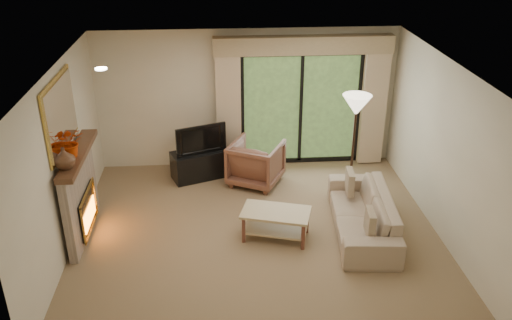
{
  "coord_description": "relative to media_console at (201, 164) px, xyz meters",
  "views": [
    {
      "loc": [
        -0.55,
        -6.99,
        4.61
      ],
      "look_at": [
        0.0,
        0.3,
        1.1
      ],
      "focal_mm": 38.0,
      "sensor_mm": 36.0,
      "label": 1
    }
  ],
  "objects": [
    {
      "name": "wall_front",
      "position": [
        0.89,
        -4.45,
        1.04
      ],
      "size": [
        5.0,
        0.0,
        5.0
      ],
      "primitive_type": "plane",
      "rotation": [
        -1.57,
        0.0,
        0.0
      ],
      "color": "beige",
      "rests_on": "ground"
    },
    {
      "name": "curtain_right",
      "position": [
        3.24,
        0.39,
        0.94
      ],
      "size": [
        0.45,
        0.18,
        2.35
      ],
      "primitive_type": "cube",
      "color": "tan",
      "rests_on": "floor"
    },
    {
      "name": "wall_back",
      "position": [
        0.89,
        0.55,
        1.04
      ],
      "size": [
        5.0,
        0.0,
        5.0
      ],
      "primitive_type": "plane",
      "rotation": [
        1.57,
        0.0,
        0.0
      ],
      "color": "beige",
      "rests_on": "ground"
    },
    {
      "name": "cornice",
      "position": [
        1.89,
        0.41,
        2.06
      ],
      "size": [
        3.2,
        0.24,
        0.32
      ],
      "primitive_type": "cube",
      "color": "#9F8764",
      "rests_on": "wall_back"
    },
    {
      "name": "media_console",
      "position": [
        0.0,
        0.0,
        0.0
      ],
      "size": [
        1.13,
        0.8,
        0.51
      ],
      "primitive_type": "cube",
      "rotation": [
        0.0,
        0.0,
        0.36
      ],
      "color": "black",
      "rests_on": "floor"
    },
    {
      "name": "armchair",
      "position": [
        0.99,
        -0.3,
        0.14
      ],
      "size": [
        1.14,
        1.15,
        0.79
      ],
      "primitive_type": "imported",
      "rotation": [
        0.0,
        0.0,
        2.68
      ],
      "color": "brown",
      "rests_on": "floor"
    },
    {
      "name": "branches",
      "position": [
        -1.72,
        -1.9,
        1.33
      ],
      "size": [
        0.46,
        0.42,
        0.44
      ],
      "primitive_type": "imported",
      "rotation": [
        0.0,
        0.0,
        0.21
      ],
      "color": "#AE3206",
      "rests_on": "fireplace"
    },
    {
      "name": "floor",
      "position": [
        0.89,
        -1.95,
        -0.26
      ],
      "size": [
        5.5,
        5.5,
        0.0
      ],
      "primitive_type": "plane",
      "color": "#82694B",
      "rests_on": "ground"
    },
    {
      "name": "wall_right",
      "position": [
        3.64,
        -1.95,
        1.04
      ],
      "size": [
        0.0,
        5.0,
        5.0
      ],
      "primitive_type": "plane",
      "rotation": [
        1.57,
        0.0,
        -1.57
      ],
      "color": "beige",
      "rests_on": "ground"
    },
    {
      "name": "ceiling",
      "position": [
        0.89,
        -1.95,
        2.34
      ],
      "size": [
        5.5,
        5.5,
        0.0
      ],
      "primitive_type": "plane",
      "rotation": [
        3.14,
        0.0,
        0.0
      ],
      "color": "white",
      "rests_on": "ground"
    },
    {
      "name": "pillow_far",
      "position": [
        2.43,
        -1.38,
        0.27
      ],
      "size": [
        0.13,
        0.39,
        0.38
      ],
      "primitive_type": "cube",
      "rotation": [
        0.0,
        0.0,
        -0.09
      ],
      "color": "#553127",
      "rests_on": "sofa"
    },
    {
      "name": "curtain_left",
      "position": [
        0.54,
        0.39,
        0.94
      ],
      "size": [
        0.45,
        0.18,
        2.35
      ],
      "primitive_type": "cube",
      "color": "tan",
      "rests_on": "floor"
    },
    {
      "name": "sliding_door",
      "position": [
        1.89,
        0.5,
        0.84
      ],
      "size": [
        2.26,
        0.1,
        2.16
      ],
      "primitive_type": null,
      "color": "black",
      "rests_on": "floor"
    },
    {
      "name": "pillow_near",
      "position": [
        2.43,
        -2.61,
        0.27
      ],
      "size": [
        0.13,
        0.38,
        0.37
      ],
      "primitive_type": "cube",
      "rotation": [
        0.0,
        0.0,
        -0.09
      ],
      "color": "#553127",
      "rests_on": "sofa"
    },
    {
      "name": "mirror",
      "position": [
        -1.82,
        -1.75,
        1.69
      ],
      "size": [
        0.07,
        1.45,
        1.02
      ],
      "primitive_type": null,
      "color": "gold",
      "rests_on": "wall_left"
    },
    {
      "name": "fireplace",
      "position": [
        -1.74,
        -1.75,
        0.43
      ],
      "size": [
        0.24,
        1.7,
        1.37
      ],
      "primitive_type": null,
      "color": "gray",
      "rests_on": "floor"
    },
    {
      "name": "coffee_table",
      "position": [
        1.16,
        -2.08,
        -0.03
      ],
      "size": [
        1.12,
        0.82,
        0.45
      ],
      "primitive_type": null,
      "rotation": [
        0.0,
        0.0,
        -0.29
      ],
      "color": "tan",
      "rests_on": "floor"
    },
    {
      "name": "floor_lamp",
      "position": [
        2.6,
        -0.78,
        0.63
      ],
      "size": [
        0.53,
        0.53,
        1.78
      ],
      "primitive_type": null,
      "rotation": [
        0.0,
        0.0,
        -0.12
      ],
      "color": "#FFEDCB",
      "rests_on": "floor"
    },
    {
      "name": "tv",
      "position": [
        0.0,
        0.0,
        0.52
      ],
      "size": [
        0.91,
        0.44,
        0.53
      ],
      "primitive_type": "imported",
      "rotation": [
        0.0,
        0.0,
        0.36
      ],
      "color": "black",
      "rests_on": "media_console"
    },
    {
      "name": "vase",
      "position": [
        -1.72,
        -2.27,
        1.26
      ],
      "size": [
        0.37,
        0.37,
        0.3
      ],
      "primitive_type": "imported",
      "rotation": [
        0.0,
        0.0,
        -0.38
      ],
      "color": "#4E301E",
      "rests_on": "fireplace"
    },
    {
      "name": "wall_left",
      "position": [
        -1.86,
        -1.95,
        1.04
      ],
      "size": [
        0.0,
        5.0,
        5.0
      ],
      "primitive_type": "plane",
      "rotation": [
        1.57,
        0.0,
        1.57
      ],
      "color": "beige",
      "rests_on": "ground"
    },
    {
      "name": "sofa",
      "position": [
        2.5,
        -1.99,
        0.05
      ],
      "size": [
        1.03,
        2.2,
        0.62
      ],
      "primitive_type": "imported",
      "rotation": [
        0.0,
        0.0,
        -1.66
      ],
      "color": "gray",
      "rests_on": "floor"
    }
  ]
}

